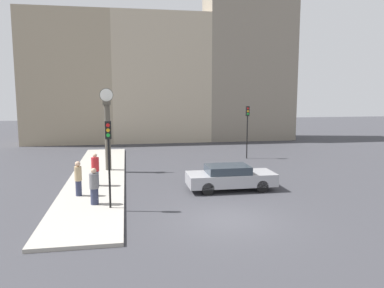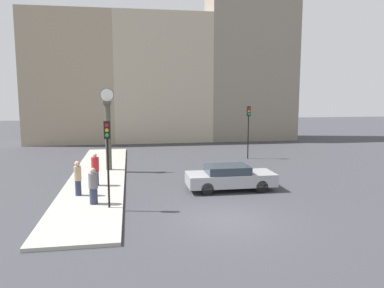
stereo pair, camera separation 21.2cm
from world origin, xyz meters
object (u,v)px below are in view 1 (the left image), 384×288
object	(u,v)px
traffic_light_near	(109,146)
traffic_light_far	(247,121)
sedan_car	(230,177)
pedestrian_red_top	(95,170)
street_clock	(107,131)
pedestrian_tan_coat	(78,178)
pedestrian_grey_jacket	(94,187)

from	to	relation	value
traffic_light_near	traffic_light_far	world-z (taller)	traffic_light_far
sedan_car	pedestrian_red_top	bearing A→B (deg)	167.64
pedestrian_red_top	sedan_car	bearing A→B (deg)	-12.36
street_clock	pedestrian_tan_coat	world-z (taller)	street_clock
pedestrian_grey_jacket	pedestrian_tan_coat	distance (m)	1.80
street_clock	sedan_car	bearing A→B (deg)	-41.17
sedan_car	pedestrian_red_top	world-z (taller)	pedestrian_red_top
street_clock	pedestrian_red_top	size ratio (longest dim) A/B	2.99
traffic_light_near	traffic_light_far	xyz separation A→B (m)	(10.00, 11.62, 0.06)
traffic_light_near	pedestrian_tan_coat	size ratio (longest dim) A/B	2.23
sedan_car	street_clock	bearing A→B (deg)	138.83
traffic_light_far	pedestrian_grey_jacket	world-z (taller)	traffic_light_far
pedestrian_red_top	street_clock	bearing A→B (deg)	83.25
sedan_car	pedestrian_red_top	xyz separation A→B (m)	(-7.02, 1.54, 0.33)
sedan_car	traffic_light_near	xyz separation A→B (m)	(-6.10, -2.59, 2.16)
pedestrian_grey_jacket	traffic_light_near	bearing A→B (deg)	-43.01
street_clock	pedestrian_grey_jacket	xyz separation A→B (m)	(-0.28, -7.64, -1.71)
street_clock	traffic_light_near	bearing A→B (deg)	-87.05
traffic_light_far	traffic_light_near	bearing A→B (deg)	-130.73
sedan_car	pedestrian_red_top	distance (m)	7.19
traffic_light_near	pedestrian_grey_jacket	xyz separation A→B (m)	(-0.71, 0.66, -1.89)
traffic_light_near	street_clock	world-z (taller)	street_clock
sedan_car	traffic_light_near	bearing A→B (deg)	-156.97
traffic_light_far	pedestrian_grey_jacket	bearing A→B (deg)	-134.36
sedan_car	traffic_light_near	distance (m)	6.97
sedan_car	pedestrian_grey_jacket	distance (m)	7.08
traffic_light_far	street_clock	distance (m)	10.95
traffic_light_far	pedestrian_tan_coat	world-z (taller)	traffic_light_far
traffic_light_near	traffic_light_far	size ratio (longest dim) A/B	0.92
pedestrian_grey_jacket	pedestrian_red_top	xyz separation A→B (m)	(-0.21, 3.47, 0.06)
street_clock	traffic_light_far	bearing A→B (deg)	17.63
traffic_light_far	pedestrian_tan_coat	bearing A→B (deg)	-140.99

